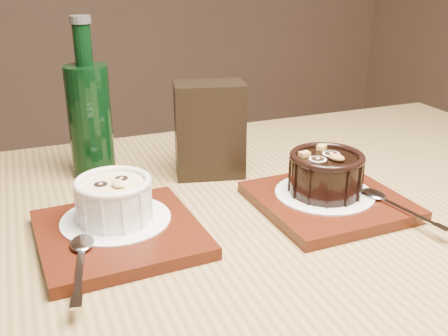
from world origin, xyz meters
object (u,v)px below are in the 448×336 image
at_px(tray_left, 120,234).
at_px(green_bottle, 90,117).
at_px(table, 248,291).
at_px(ramekin_white, 114,197).
at_px(condiment_stand, 210,130).
at_px(tray_right, 328,201).
at_px(ramekin_dark, 326,171).

xyz_separation_m(tray_left, green_bottle, (0.01, 0.21, 0.08)).
bearing_deg(green_bottle, table, -60.83).
relative_size(ramekin_white, condiment_stand, 0.64).
bearing_deg(green_bottle, ramekin_white, -93.36).
relative_size(tray_right, ramekin_dark, 1.86).
distance_m(tray_left, ramekin_dark, 0.27).
height_order(ramekin_white, tray_right, ramekin_white).
xyz_separation_m(tray_left, tray_right, (0.27, -0.03, 0.00)).
height_order(tray_left, green_bottle, green_bottle).
bearing_deg(ramekin_dark, tray_left, 156.58).
bearing_deg(ramekin_white, condiment_stand, 19.12).
relative_size(tray_right, green_bottle, 0.77).
distance_m(table, condiment_stand, 0.24).
distance_m(ramekin_white, tray_right, 0.28).
bearing_deg(tray_right, tray_left, 174.72).
relative_size(table, ramekin_white, 13.66).
bearing_deg(ramekin_dark, table, 169.72).
xyz_separation_m(tray_left, ramekin_white, (0.00, 0.02, 0.04)).
xyz_separation_m(tray_right, ramekin_dark, (-0.00, 0.01, 0.04)).
distance_m(table, tray_right, 0.16).
bearing_deg(condiment_stand, tray_right, -59.00).
relative_size(tray_left, ramekin_dark, 1.86).
xyz_separation_m(ramekin_white, green_bottle, (0.01, 0.19, 0.05)).
distance_m(tray_left, ramekin_white, 0.04).
distance_m(ramekin_dark, green_bottle, 0.34).
distance_m(table, ramekin_white, 0.21).
bearing_deg(tray_right, ramekin_white, 170.15).
bearing_deg(condiment_stand, ramekin_dark, -57.98).
relative_size(table, condiment_stand, 8.80).
bearing_deg(condiment_stand, green_bottle, 157.09).
bearing_deg(tray_right, ramekin_dark, 99.04).
height_order(table, tray_left, tray_left).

